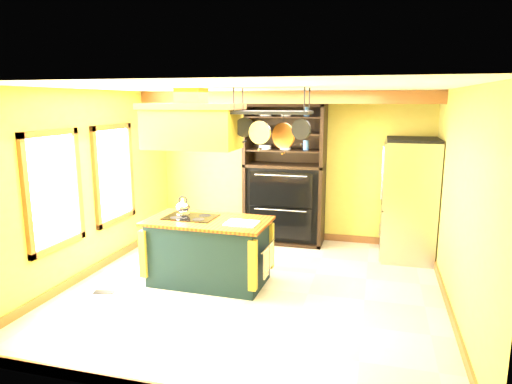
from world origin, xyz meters
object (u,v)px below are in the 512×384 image
at_px(range_hood, 192,124).
at_px(refrigerator, 409,202).
at_px(kitchen_island, 209,251).
at_px(pot_rack, 272,120).
at_px(hutch, 285,190).

relative_size(range_hood, refrigerator, 0.69).
bearing_deg(kitchen_island, pot_rack, 1.72).
xyz_separation_m(kitchen_island, pot_rack, (0.91, 0.00, 1.83)).
distance_m(range_hood, pot_rack, 1.11).
relative_size(kitchen_island, refrigerator, 0.90).
distance_m(range_hood, hutch, 2.68).
bearing_deg(hutch, pot_rack, -83.05).
xyz_separation_m(kitchen_island, range_hood, (-0.20, -0.00, 1.76)).
height_order(pot_rack, refrigerator, pot_rack).
bearing_deg(hutch, refrigerator, -8.85).
bearing_deg(hutch, kitchen_island, -106.22).
height_order(kitchen_island, range_hood, range_hood).
bearing_deg(kitchen_island, refrigerator, 35.77).
relative_size(refrigerator, hutch, 0.77).
bearing_deg(range_hood, hutch, 69.14).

